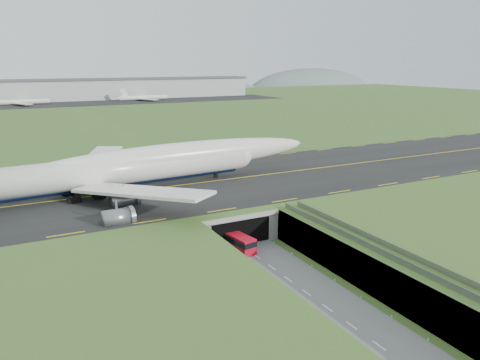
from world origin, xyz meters
TOP-DOWN VIEW (x-y plane):
  - ground at (0.00, 0.00)m, footprint 900.00×900.00m
  - airfield_deck at (0.00, 0.00)m, footprint 800.00×800.00m
  - trench_road at (0.00, -7.50)m, footprint 12.00×75.00m
  - taxiway at (0.00, 33.00)m, footprint 800.00×44.00m
  - tunnel_portal at (0.00, 16.71)m, footprint 17.00×22.30m
  - guideway at (11.00, -19.11)m, footprint 3.00×53.00m
  - jumbo_jet at (-12.44, 33.87)m, footprint 91.34×59.18m
  - shuttle_tram at (-1.58, 6.02)m, footprint 4.00×7.73m
  - cargo_terminal at (-0.18, 299.41)m, footprint 320.00×67.00m
  - distant_hills at (64.38, 430.00)m, footprint 700.00×91.00m

SIDE VIEW (x-z plane):
  - distant_hills at x=64.38m, z-range -34.00..26.00m
  - ground at x=0.00m, z-range 0.00..0.00m
  - trench_road at x=0.00m, z-range 0.00..0.20m
  - shuttle_tram at x=-1.58m, z-range 0.15..3.16m
  - airfield_deck at x=0.00m, z-range 0.00..6.00m
  - tunnel_portal at x=0.00m, z-range 0.33..6.33m
  - guideway at x=11.00m, z-range 1.80..8.85m
  - taxiway at x=0.00m, z-range 6.00..6.18m
  - jumbo_jet at x=-12.44m, z-range 1.46..21.09m
  - cargo_terminal at x=-0.18m, z-range 6.16..21.76m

